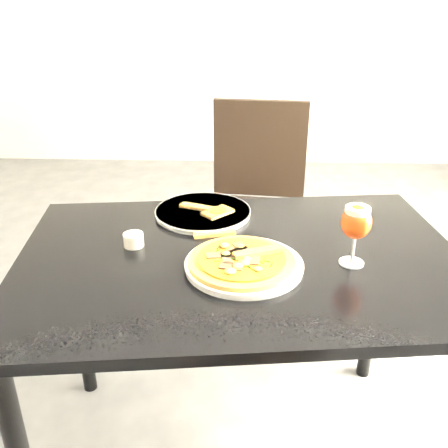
{
  "coord_description": "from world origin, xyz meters",
  "views": [
    {
      "loc": [
        0.06,
        -1.3,
        1.4
      ],
      "look_at": [
        0.02,
        -0.09,
        0.83
      ],
      "focal_mm": 40.0,
      "sensor_mm": 36.0,
      "label": 1
    }
  ],
  "objects_px": {
    "pizza": "(242,260)",
    "beer_glass": "(356,223)",
    "dining_table": "(240,284)",
    "chair_far": "(256,202)"
  },
  "relations": [
    {
      "from": "beer_glass",
      "to": "chair_far",
      "type": "bearing_deg",
      "value": 103.73
    },
    {
      "from": "pizza",
      "to": "beer_glass",
      "type": "height_order",
      "value": "beer_glass"
    },
    {
      "from": "beer_glass",
      "to": "pizza",
      "type": "bearing_deg",
      "value": -172.04
    },
    {
      "from": "pizza",
      "to": "beer_glass",
      "type": "relative_size",
      "value": 1.67
    },
    {
      "from": "pizza",
      "to": "beer_glass",
      "type": "distance_m",
      "value": 0.3
    },
    {
      "from": "chair_far",
      "to": "pizza",
      "type": "height_order",
      "value": "chair_far"
    },
    {
      "from": "dining_table",
      "to": "chair_far",
      "type": "relative_size",
      "value": 1.33
    },
    {
      "from": "dining_table",
      "to": "chair_far",
      "type": "distance_m",
      "value": 0.91
    },
    {
      "from": "dining_table",
      "to": "beer_glass",
      "type": "height_order",
      "value": "beer_glass"
    },
    {
      "from": "chair_far",
      "to": "beer_glass",
      "type": "distance_m",
      "value": 1.01
    }
  ]
}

